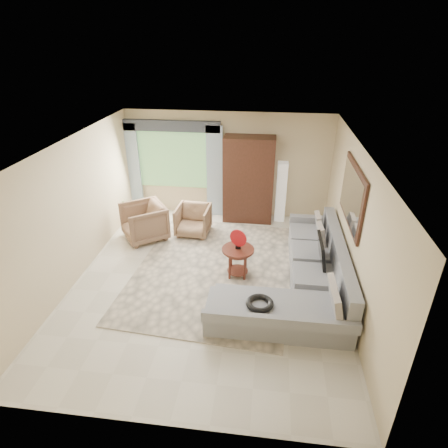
# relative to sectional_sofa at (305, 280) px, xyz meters

# --- Properties ---
(ground) EXTENTS (6.00, 6.00, 0.00)m
(ground) POSITION_rel_sectional_sofa_xyz_m (-1.78, 0.18, -0.28)
(ground) COLOR silver
(ground) RESTS_ON ground
(area_rug) EXTENTS (3.30, 4.22, 0.02)m
(area_rug) POSITION_rel_sectional_sofa_xyz_m (-1.74, 0.57, -0.27)
(area_rug) COLOR beige
(area_rug) RESTS_ON ground
(sectional_sofa) EXTENTS (2.30, 3.46, 0.90)m
(sectional_sofa) POSITION_rel_sectional_sofa_xyz_m (0.00, 0.00, 0.00)
(sectional_sofa) COLOR gray
(sectional_sofa) RESTS_ON ground
(tv_screen) EXTENTS (0.14, 0.74, 0.48)m
(tv_screen) POSITION_rel_sectional_sofa_xyz_m (0.27, 0.33, 0.44)
(tv_screen) COLOR black
(tv_screen) RESTS_ON sectional_sofa
(garden_hose) EXTENTS (0.43, 0.43, 0.09)m
(garden_hose) POSITION_rel_sectional_sofa_xyz_m (-0.78, -1.06, 0.26)
(garden_hose) COLOR black
(garden_hose) RESTS_ON sectional_sofa
(coffee_table) EXTENTS (0.61, 0.61, 0.61)m
(coffee_table) POSITION_rel_sectional_sofa_xyz_m (-1.25, 0.40, 0.04)
(coffee_table) COLOR #451D12
(coffee_table) RESTS_ON ground
(red_disc) EXTENTS (0.32, 0.16, 0.34)m
(red_disc) POSITION_rel_sectional_sofa_xyz_m (-1.25, 0.40, 0.56)
(red_disc) COLOR #AE1116
(red_disc) RESTS_ON coffee_table
(armchair_left) EXTENTS (1.26, 1.25, 0.83)m
(armchair_left) POSITION_rel_sectional_sofa_xyz_m (-3.49, 1.61, 0.13)
(armchair_left) COLOR brown
(armchair_left) RESTS_ON ground
(armchair_right) EXTENTS (0.78, 0.80, 0.69)m
(armchair_right) POSITION_rel_sectional_sofa_xyz_m (-2.43, 1.96, 0.06)
(armchair_right) COLOR #90674E
(armchair_right) RESTS_ON ground
(potted_plant) EXTENTS (0.57, 0.50, 0.58)m
(potted_plant) POSITION_rel_sectional_sofa_xyz_m (-4.18, 2.49, 0.01)
(potted_plant) COLOR #999999
(potted_plant) RESTS_ON ground
(armoire) EXTENTS (1.20, 0.55, 2.10)m
(armoire) POSITION_rel_sectional_sofa_xyz_m (-1.23, 2.90, 0.77)
(armoire) COLOR #321B10
(armoire) RESTS_ON ground
(floor_lamp) EXTENTS (0.24, 0.24, 1.50)m
(floor_lamp) POSITION_rel_sectional_sofa_xyz_m (-0.43, 2.96, 0.47)
(floor_lamp) COLOR silver
(floor_lamp) RESTS_ON ground
(window) EXTENTS (1.80, 0.04, 1.40)m
(window) POSITION_rel_sectional_sofa_xyz_m (-3.13, 3.15, 1.12)
(window) COLOR #669E59
(window) RESTS_ON wall_back
(curtain_left) EXTENTS (0.40, 0.08, 2.30)m
(curtain_left) POSITION_rel_sectional_sofa_xyz_m (-4.18, 3.06, 0.87)
(curtain_left) COLOR #9EB7CC
(curtain_left) RESTS_ON ground
(curtain_right) EXTENTS (0.40, 0.08, 2.30)m
(curtain_right) POSITION_rel_sectional_sofa_xyz_m (-2.08, 3.06, 0.87)
(curtain_right) COLOR #9EB7CC
(curtain_right) RESTS_ON ground
(valance) EXTENTS (2.40, 0.12, 0.26)m
(valance) POSITION_rel_sectional_sofa_xyz_m (-3.13, 3.08, 1.97)
(valance) COLOR #1E232D
(valance) RESTS_ON wall_back
(wall_mirror) EXTENTS (0.05, 1.70, 1.05)m
(wall_mirror) POSITION_rel_sectional_sofa_xyz_m (0.68, 0.53, 1.47)
(wall_mirror) COLOR black
(wall_mirror) RESTS_ON wall_right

